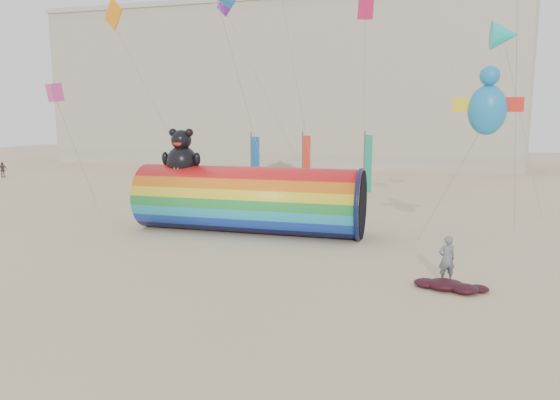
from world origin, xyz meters
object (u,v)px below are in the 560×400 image
(windsock_assembly, at_px, (248,198))
(kite_handler, at_px, (447,259))
(fabric_bundle, at_px, (449,286))
(hotel_building, at_px, (279,87))

(windsock_assembly, xyz_separation_m, kite_handler, (10.01, -6.03, -0.99))
(windsock_assembly, distance_m, fabric_bundle, 12.39)
(windsock_assembly, bearing_deg, fabric_bundle, -34.58)
(hotel_building, xyz_separation_m, kite_handler, (19.83, -47.27, -9.41))
(windsock_assembly, relative_size, fabric_bundle, 4.72)
(hotel_building, bearing_deg, windsock_assembly, -76.61)
(hotel_building, xyz_separation_m, fabric_bundle, (19.92, -48.20, -10.14))
(windsock_assembly, relative_size, kite_handler, 6.87)
(windsock_assembly, xyz_separation_m, fabric_bundle, (10.10, -6.96, -1.72))
(kite_handler, bearing_deg, hotel_building, -88.35)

